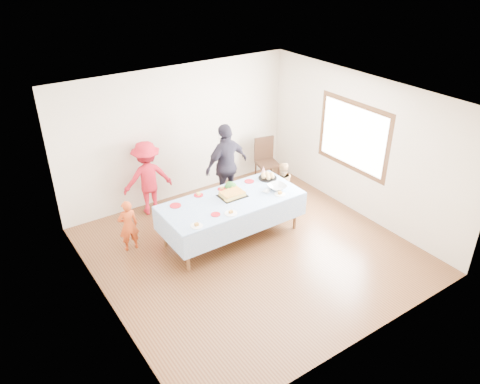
# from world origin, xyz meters

# --- Properties ---
(ground) EXTENTS (5.00, 5.00, 0.00)m
(ground) POSITION_xyz_m (0.00, 0.00, 0.00)
(ground) COLOR #4D2A16
(ground) RESTS_ON ground
(room_walls) EXTENTS (5.04, 5.04, 2.72)m
(room_walls) POSITION_xyz_m (0.05, 0.00, 1.77)
(room_walls) COLOR beige
(room_walls) RESTS_ON ground
(party_table) EXTENTS (2.50, 1.10, 0.78)m
(party_table) POSITION_xyz_m (-0.03, 0.55, 0.72)
(party_table) COLOR brown
(party_table) RESTS_ON ground
(birthday_cake) EXTENTS (0.46, 0.36, 0.08)m
(birthday_cake) POSITION_xyz_m (0.04, 0.63, 0.82)
(birthday_cake) COLOR black
(birthday_cake) RESTS_ON party_table
(rolls_tray) EXTENTS (0.35, 0.35, 0.10)m
(rolls_tray) POSITION_xyz_m (0.97, 0.83, 0.82)
(rolls_tray) COLOR black
(rolls_tray) RESTS_ON party_table
(punch_bowl) EXTENTS (0.33, 0.33, 0.08)m
(punch_bowl) POSITION_xyz_m (0.86, 0.40, 0.82)
(punch_bowl) COLOR silver
(punch_bowl) RESTS_ON party_table
(party_hat) EXTENTS (0.10, 0.10, 0.17)m
(party_hat) POSITION_xyz_m (1.00, 1.01, 0.87)
(party_hat) COLOR white
(party_hat) RESTS_ON party_table
(fork_pile) EXTENTS (0.24, 0.18, 0.07)m
(fork_pile) POSITION_xyz_m (0.64, 0.42, 0.81)
(fork_pile) COLOR white
(fork_pile) RESTS_ON party_table
(plate_red_far_a) EXTENTS (0.20, 0.20, 0.01)m
(plate_red_far_a) POSITION_xyz_m (-0.94, 0.89, 0.79)
(plate_red_far_a) COLOR red
(plate_red_far_a) RESTS_ON party_table
(plate_red_far_b) EXTENTS (0.17, 0.17, 0.01)m
(plate_red_far_b) POSITION_xyz_m (-0.43, 0.99, 0.79)
(plate_red_far_b) COLOR red
(plate_red_far_b) RESTS_ON party_table
(plate_red_far_c) EXTENTS (0.16, 0.16, 0.01)m
(plate_red_far_c) POSITION_xyz_m (0.03, 0.95, 0.79)
(plate_red_far_c) COLOR red
(plate_red_far_c) RESTS_ON party_table
(plate_red_far_d) EXTENTS (0.18, 0.18, 0.01)m
(plate_red_far_d) POSITION_xyz_m (0.61, 0.92, 0.79)
(plate_red_far_d) COLOR red
(plate_red_far_d) RESTS_ON party_table
(plate_red_near) EXTENTS (0.16, 0.16, 0.01)m
(plate_red_near) POSITION_xyz_m (-0.53, 0.26, 0.79)
(plate_red_near) COLOR red
(plate_red_near) RESTS_ON party_table
(plate_white_left) EXTENTS (0.19, 0.19, 0.01)m
(plate_white_left) POSITION_xyz_m (-0.96, 0.14, 0.79)
(plate_white_left) COLOR white
(plate_white_left) RESTS_ON party_table
(plate_white_mid) EXTENTS (0.21, 0.21, 0.01)m
(plate_white_mid) POSITION_xyz_m (-0.30, 0.15, 0.79)
(plate_white_mid) COLOR white
(plate_white_mid) RESTS_ON party_table
(plate_white_right) EXTENTS (0.20, 0.20, 0.01)m
(plate_white_right) POSITION_xyz_m (0.77, 0.21, 0.79)
(plate_white_right) COLOR white
(plate_white_right) RESTS_ON party_table
(dining_chair) EXTENTS (0.53, 0.53, 1.01)m
(dining_chair) POSITION_xyz_m (1.79, 1.96, 0.56)
(dining_chair) COLOR black
(dining_chair) RESTS_ON ground
(toddler_left) EXTENTS (0.36, 0.25, 0.95)m
(toddler_left) POSITION_xyz_m (-1.68, 1.23, 0.47)
(toddler_left) COLOR #C34418
(toddler_left) RESTS_ON ground
(toddler_mid) EXTENTS (0.44, 0.30, 0.89)m
(toddler_mid) POSITION_xyz_m (0.18, 0.90, 0.45)
(toddler_mid) COLOR #2C6D24
(toddler_mid) RESTS_ON ground
(toddler_right) EXTENTS (0.56, 0.49, 0.96)m
(toddler_right) POSITION_xyz_m (1.39, 0.90, 0.48)
(toddler_right) COLOR tan
(toddler_right) RESTS_ON ground
(adult_left) EXTENTS (1.02, 0.68, 1.48)m
(adult_left) POSITION_xyz_m (-0.86, 2.20, 0.74)
(adult_left) COLOR red
(adult_left) RESTS_ON ground
(adult_right) EXTENTS (1.04, 0.54, 1.70)m
(adult_right) POSITION_xyz_m (0.56, 1.62, 0.85)
(adult_right) COLOR #272431
(adult_right) RESTS_ON ground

